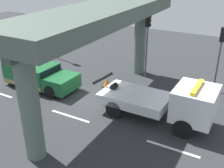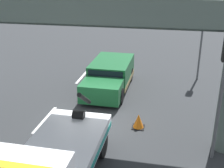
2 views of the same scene
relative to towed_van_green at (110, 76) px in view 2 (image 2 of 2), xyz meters
The scene contains 7 objects.
ground_plane 4.43m from the towed_van_green, ahead, with size 60.00×40.00×0.10m, color #2D3033.
lane_stripe_west 2.88m from the towed_van_green, 126.50° to the right, with size 2.60×0.16×0.01m, color silver.
lane_stripe_mid 4.95m from the towed_van_green, 27.12° to the right, with size 2.60×0.16×0.01m, color silver.
towed_van_green is the anchor object (origin of this frame).
overpass_structure 6.58m from the towed_van_green, ahead, with size 3.60×13.38×5.84m.
traffic_light_near 6.23m from the towed_van_green, 116.90° to the left, with size 0.39×0.32×4.13m.
traffic_cone_orange 4.76m from the towed_van_green, 27.56° to the left, with size 0.55×0.55×0.66m.
Camera 2 is at (11.24, 3.33, 6.65)m, focal length 46.49 mm.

